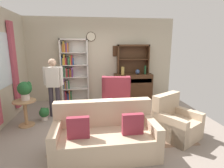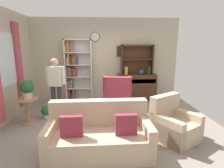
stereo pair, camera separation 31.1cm
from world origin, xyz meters
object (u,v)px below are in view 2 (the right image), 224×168
Objects in this scene: bottle_wine at (149,70)px; wingback_chair at (117,98)px; bookshelf at (76,70)px; armchair_floral at (174,125)px; book_stack at (106,109)px; vase_tall at (126,71)px; person_reading at (56,83)px; vase_round at (141,72)px; potted_plant_large at (27,88)px; couch_floral at (99,136)px; potted_plant_small at (46,111)px; sideboard_hutch at (137,55)px; plant_stand at (27,108)px; coffee_table at (104,114)px; sideboard at (137,86)px.

bottle_wine is 0.28× the size of wingback_chair.
bookshelf reaches higher than armchair_floral.
armchair_floral is 1.95m from wingback_chair.
bottle_wine is 1.41× the size of book_stack.
vase_tall is 2.36m from person_reading.
vase_round is 1.44m from wingback_chair.
bottle_wine is 0.66× the size of potted_plant_large.
couch_floral reaches higher than potted_plant_small.
sideboard_hutch is 3.75m from plant_stand.
couch_floral is at bearing -95.76° from coffee_table.
potted_plant_small is at bearing -127.44° from person_reading.
sideboard is at bearing -2.30° from bookshelf.
armchair_floral is 3.43m from plant_stand.
coffee_table is at bearing 159.08° from armchair_floral.
potted_plant_small is at bearing -111.17° from bookshelf.
vase_round is 2.46m from book_stack.
couch_floral reaches higher than plant_stand.
bookshelf is 3.35m from couch_floral.
potted_plant_small is (-0.61, -1.57, -0.85)m from bookshelf.
armchair_floral is (0.12, -2.61, -0.72)m from vase_round.
plant_stand reaches higher than potted_plant_small.
vase_tall is 0.33× the size of coffee_table.
potted_plant_large is (-3.14, -1.63, -0.11)m from vase_round.
bottle_wine reaches higher than book_stack.
book_stack is at bearing -122.01° from vase_round.
vase_tall is 0.89× the size of bottle_wine.
vase_round is at bearing 23.63° from person_reading.
person_reading is at bearing 143.80° from coffee_table.
wingback_chair reaches higher than book_stack.
vase_tall is at bearing -178.51° from vase_round.
sideboard is 2.77m from person_reading.
couch_floral is (-1.28, -3.19, -1.25)m from sideboard_hutch.
potted_plant_large is 0.75m from person_reading.
potted_plant_large reaches higher than armchair_floral.
book_stack is (0.04, 0.04, 0.09)m from coffee_table.
potted_plant_small is at bearing -165.92° from wingback_chair.
wingback_chair is 2.40m from plant_stand.
wingback_chair is (-0.76, -1.12, -1.18)m from sideboard_hutch.
bottle_wine is at bearing -4.01° from bookshelf.
wingback_chair is (-1.01, 1.67, 0.09)m from armchair_floral.
sideboard is 3.78× the size of potted_plant_small.
vase_round is 2.83m from person_reading.
potted_plant_large reaches higher than wingback_chair.
bottle_wine is at bearing 38.60° from wingback_chair.
potted_plant_large is 1.29× the size of potted_plant_small.
bookshelf is at bearing 111.91° from coffee_table.
sideboard is at bearing 95.24° from armchair_floral.
sideboard_hutch is at bearing 30.82° from potted_plant_small.
person_reading is at bearing 122.15° from couch_floral.
vase_round is 0.27m from bottle_wine.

